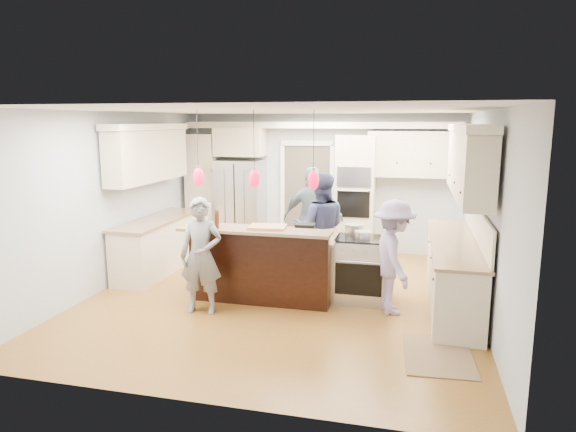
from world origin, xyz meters
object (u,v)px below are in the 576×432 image
refrigerator (240,205)px  person_far_left (320,228)px  kitchen_island (267,263)px  person_bar_end (201,256)px  island_range (363,269)px

refrigerator → person_far_left: size_ratio=1.02×
kitchen_island → person_far_left: (0.65, 0.78, 0.40)m
kitchen_island → person_bar_end: person_bar_end is taller
person_bar_end → person_far_left: 2.14m
kitchen_island → person_bar_end: (-0.65, -0.92, 0.30)m
island_range → kitchen_island: bearing=-176.9°
refrigerator → kitchen_island: bearing=-63.1°
island_range → person_far_left: (-0.76, 0.70, 0.43)m
refrigerator → kitchen_island: 2.91m
person_bar_end → person_far_left: (1.30, 1.70, 0.10)m
island_range → person_bar_end: person_bar_end is taller
kitchen_island → island_range: kitchen_island is taller
refrigerator → kitchen_island: size_ratio=0.86×
kitchen_island → person_far_left: person_far_left is taller
person_far_left → kitchen_island: bearing=38.3°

